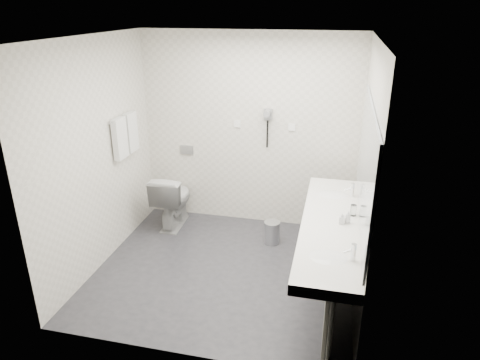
# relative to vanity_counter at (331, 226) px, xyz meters

# --- Properties ---
(floor) EXTENTS (2.80, 2.80, 0.00)m
(floor) POSITION_rel_vanity_counter_xyz_m (-1.12, 0.20, -0.80)
(floor) COLOR #2C2B31
(floor) RESTS_ON ground
(ceiling) EXTENTS (2.80, 2.80, 0.00)m
(ceiling) POSITION_rel_vanity_counter_xyz_m (-1.12, 0.20, 1.70)
(ceiling) COLOR white
(ceiling) RESTS_ON wall_back
(wall_back) EXTENTS (2.80, 0.00, 2.80)m
(wall_back) POSITION_rel_vanity_counter_xyz_m (-1.12, 1.50, 0.45)
(wall_back) COLOR silver
(wall_back) RESTS_ON floor
(wall_front) EXTENTS (2.80, 0.00, 2.80)m
(wall_front) POSITION_rel_vanity_counter_xyz_m (-1.12, -1.10, 0.45)
(wall_front) COLOR silver
(wall_front) RESTS_ON floor
(wall_left) EXTENTS (0.00, 2.60, 2.60)m
(wall_left) POSITION_rel_vanity_counter_xyz_m (-2.52, 0.20, 0.45)
(wall_left) COLOR silver
(wall_left) RESTS_ON floor
(wall_right) EXTENTS (0.00, 2.60, 2.60)m
(wall_right) POSITION_rel_vanity_counter_xyz_m (0.27, 0.20, 0.45)
(wall_right) COLOR silver
(wall_right) RESTS_ON floor
(vanity_counter) EXTENTS (0.55, 2.20, 0.10)m
(vanity_counter) POSITION_rel_vanity_counter_xyz_m (0.00, 0.00, 0.00)
(vanity_counter) COLOR white
(vanity_counter) RESTS_ON floor
(vanity_panel) EXTENTS (0.03, 2.15, 0.75)m
(vanity_panel) POSITION_rel_vanity_counter_xyz_m (0.02, 0.00, -0.42)
(vanity_panel) COLOR gray
(vanity_panel) RESTS_ON floor
(vanity_post_near) EXTENTS (0.06, 0.06, 0.75)m
(vanity_post_near) POSITION_rel_vanity_counter_xyz_m (0.05, -1.04, -0.42)
(vanity_post_near) COLOR silver
(vanity_post_near) RESTS_ON floor
(vanity_post_far) EXTENTS (0.06, 0.06, 0.75)m
(vanity_post_far) POSITION_rel_vanity_counter_xyz_m (0.05, 1.04, -0.42)
(vanity_post_far) COLOR silver
(vanity_post_far) RESTS_ON floor
(mirror) EXTENTS (0.02, 2.20, 1.05)m
(mirror) POSITION_rel_vanity_counter_xyz_m (0.26, 0.00, 0.65)
(mirror) COLOR #B2BCC6
(mirror) RESTS_ON wall_right
(basin_near) EXTENTS (0.40, 0.31, 0.05)m
(basin_near) POSITION_rel_vanity_counter_xyz_m (0.00, -0.65, 0.04)
(basin_near) COLOR white
(basin_near) RESTS_ON vanity_counter
(basin_far) EXTENTS (0.40, 0.31, 0.05)m
(basin_far) POSITION_rel_vanity_counter_xyz_m (0.00, 0.65, 0.04)
(basin_far) COLOR white
(basin_far) RESTS_ON vanity_counter
(faucet_near) EXTENTS (0.04, 0.04, 0.15)m
(faucet_near) POSITION_rel_vanity_counter_xyz_m (0.19, -0.65, 0.12)
(faucet_near) COLOR silver
(faucet_near) RESTS_ON vanity_counter
(faucet_far) EXTENTS (0.04, 0.04, 0.15)m
(faucet_far) POSITION_rel_vanity_counter_xyz_m (0.19, 0.65, 0.12)
(faucet_far) COLOR silver
(faucet_far) RESTS_ON vanity_counter
(soap_bottle_a) EXTENTS (0.05, 0.05, 0.11)m
(soap_bottle_a) POSITION_rel_vanity_counter_xyz_m (0.10, -0.02, 0.11)
(soap_bottle_a) COLOR white
(soap_bottle_a) RESTS_ON vanity_counter
(soap_bottle_c) EXTENTS (0.07, 0.07, 0.13)m
(soap_bottle_c) POSITION_rel_vanity_counter_xyz_m (0.15, 0.00, 0.12)
(soap_bottle_c) COLOR white
(soap_bottle_c) RESTS_ON vanity_counter
(glass_left) EXTENTS (0.07, 0.07, 0.11)m
(glass_left) POSITION_rel_vanity_counter_xyz_m (0.20, 0.18, 0.11)
(glass_left) COLOR silver
(glass_left) RESTS_ON vanity_counter
(toilet) EXTENTS (0.43, 0.74, 0.74)m
(toilet) POSITION_rel_vanity_counter_xyz_m (-2.07, 1.12, -0.43)
(toilet) COLOR white
(toilet) RESTS_ON floor
(flush_plate) EXTENTS (0.18, 0.02, 0.12)m
(flush_plate) POSITION_rel_vanity_counter_xyz_m (-1.98, 1.49, 0.15)
(flush_plate) COLOR #B2B5BA
(flush_plate) RESTS_ON wall_back
(pedal_bin) EXTENTS (0.25, 0.25, 0.27)m
(pedal_bin) POSITION_rel_vanity_counter_xyz_m (-0.70, 0.92, -0.66)
(pedal_bin) COLOR #B2B5BA
(pedal_bin) RESTS_ON floor
(bin_lid) EXTENTS (0.20, 0.20, 0.02)m
(bin_lid) POSITION_rel_vanity_counter_xyz_m (-0.70, 0.92, -0.52)
(bin_lid) COLOR #B2B5BA
(bin_lid) RESTS_ON pedal_bin
(towel_rail) EXTENTS (0.02, 0.62, 0.02)m
(towel_rail) POSITION_rel_vanity_counter_xyz_m (-2.47, 0.75, 0.75)
(towel_rail) COLOR silver
(towel_rail) RESTS_ON wall_left
(towel_near) EXTENTS (0.07, 0.24, 0.48)m
(towel_near) POSITION_rel_vanity_counter_xyz_m (-2.46, 0.61, 0.53)
(towel_near) COLOR silver
(towel_near) RESTS_ON towel_rail
(towel_far) EXTENTS (0.07, 0.24, 0.48)m
(towel_far) POSITION_rel_vanity_counter_xyz_m (-2.46, 0.89, 0.53)
(towel_far) COLOR silver
(towel_far) RESTS_ON towel_rail
(dryer_cradle) EXTENTS (0.10, 0.04, 0.14)m
(dryer_cradle) POSITION_rel_vanity_counter_xyz_m (-0.88, 1.47, 0.70)
(dryer_cradle) COLOR gray
(dryer_cradle) RESTS_ON wall_back
(dryer_barrel) EXTENTS (0.08, 0.14, 0.08)m
(dryer_barrel) POSITION_rel_vanity_counter_xyz_m (-0.88, 1.40, 0.73)
(dryer_barrel) COLOR gray
(dryer_barrel) RESTS_ON dryer_cradle
(dryer_cord) EXTENTS (0.02, 0.02, 0.35)m
(dryer_cord) POSITION_rel_vanity_counter_xyz_m (-0.88, 1.46, 0.45)
(dryer_cord) COLOR black
(dryer_cord) RESTS_ON dryer_cradle
(switch_plate_a) EXTENTS (0.09, 0.02, 0.09)m
(switch_plate_a) POSITION_rel_vanity_counter_xyz_m (-1.27, 1.49, 0.55)
(switch_plate_a) COLOR white
(switch_plate_a) RESTS_ON wall_back
(switch_plate_b) EXTENTS (0.09, 0.02, 0.09)m
(switch_plate_b) POSITION_rel_vanity_counter_xyz_m (-0.57, 1.49, 0.55)
(switch_plate_b) COLOR white
(switch_plate_b) RESTS_ON wall_back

